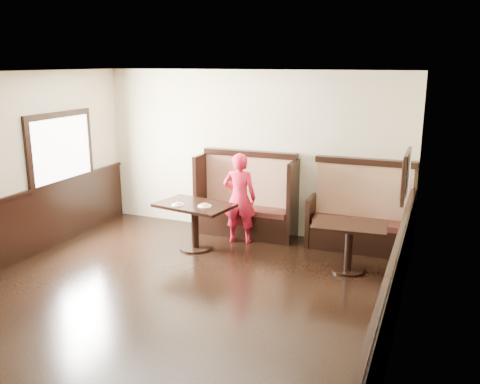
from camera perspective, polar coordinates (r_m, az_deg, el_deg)
The scene contains 9 objects.
ground at distance 6.24m, azimuth -10.57°, elevation -13.80°, with size 7.00×7.00×0.00m, color black.
room_shell at distance 6.33m, azimuth -11.78°, elevation -6.78°, with size 7.00×7.00×7.00m.
booth_main at distance 8.79m, azimuth 0.77°, elevation -1.41°, with size 1.75×0.72×1.45m.
booth_neighbor at distance 8.33m, azimuth 13.39°, elevation -3.05°, with size 1.65×0.72×1.45m.
table_main at distance 8.09m, azimuth -5.11°, elevation -2.53°, with size 1.28×0.92×0.75m.
table_neighbor at distance 7.39m, azimuth 12.17°, elevation -4.83°, with size 1.07×0.74×0.71m.
child at distance 8.33m, azimuth -0.05°, elevation -0.69°, with size 0.55×0.36×1.51m, color red.
pizza_plate_left at distance 8.00m, azimuth -7.01°, elevation -1.37°, with size 0.19×0.19×0.04m.
pizza_plate_right at distance 7.89m, azimuth -4.00°, elevation -1.50°, with size 0.22×0.22×0.04m.
Camera 1 is at (3.05, -4.59, 2.93)m, focal length 38.00 mm.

